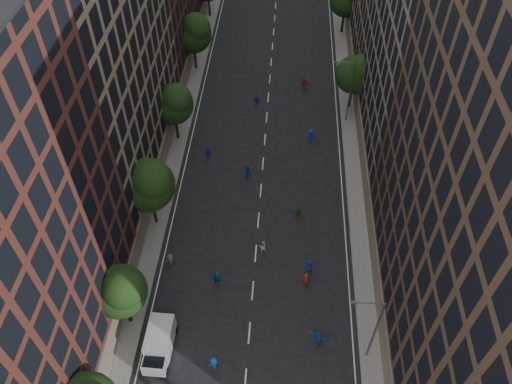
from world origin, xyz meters
TOP-DOWN VIEW (x-y plane):
  - ground at (0.00, 40.00)m, footprint 240.00×240.00m
  - sidewalk_left at (-12.00, 47.50)m, footprint 4.00×105.00m
  - sidewalk_right at (12.00, 47.50)m, footprint 4.00×105.00m
  - bldg_left_b at (-19.00, 35.00)m, footprint 14.00×26.00m
  - bldg_right_b at (19.00, 44.00)m, footprint 14.00×28.00m
  - tree_left_1 at (-11.02, 13.86)m, footprint 4.80×4.80m
  - tree_left_2 at (-10.99, 25.83)m, footprint 5.60×5.60m
  - tree_left_3 at (-11.02, 39.85)m, footprint 5.00×5.00m
  - tree_left_4 at (-11.00, 55.84)m, footprint 5.40×5.40m
  - tree_right_a at (11.38, 47.85)m, footprint 5.00×5.00m
  - streetlamp_near at (10.37, 12.00)m, footprint 2.64×0.22m
  - streetlamp_far at (10.37, 45.00)m, footprint 2.64×0.22m
  - cargo_van at (-7.80, 11.26)m, footprint 2.39×4.92m
  - skater_3 at (-2.77, 10.00)m, footprint 1.17×0.91m
  - skater_5 at (6.26, 12.94)m, footprint 1.81×1.23m
  - skater_7 at (5.18, 19.08)m, footprint 0.75×0.59m
  - skater_8 at (0.72, 22.81)m, footprint 0.80×0.64m
  - skater_9 at (-8.50, 20.45)m, footprint 1.21×0.92m
  - skater_10 at (4.33, 27.44)m, footprint 1.05×0.47m
  - skater_11 at (-3.57, 18.62)m, footprint 1.62×0.91m
  - skater_12 at (5.53, 20.77)m, footprint 0.87×0.67m
  - skater_13 at (-6.79, 36.56)m, footprint 0.80×0.65m
  - skater_14 at (-1.70, 33.45)m, footprint 1.00×0.84m
  - skater_15 at (5.80, 40.48)m, footprint 1.40×1.12m
  - skater_16 at (-1.46, 47.29)m, footprint 0.95×0.39m
  - skater_17 at (5.00, 51.87)m, footprint 1.71×0.99m

SIDE VIEW (x-z plane):
  - ground at x=0.00m, z-range 0.00..0.00m
  - sidewalk_left at x=-12.00m, z-range 0.00..0.15m
  - sidewalk_right at x=12.00m, z-range 0.00..0.15m
  - skater_12 at x=5.53m, z-range 0.00..1.57m
  - skater_8 at x=0.72m, z-range 0.00..1.58m
  - skater_3 at x=-2.77m, z-range 0.00..1.59m
  - skater_16 at x=-1.46m, z-range 0.00..1.61m
  - skater_9 at x=-8.50m, z-range 0.00..1.66m
  - skater_11 at x=-3.57m, z-range 0.00..1.67m
  - skater_10 at x=4.33m, z-range 0.00..1.76m
  - skater_17 at x=5.00m, z-range 0.00..1.76m
  - skater_7 at x=5.18m, z-range 0.00..1.83m
  - skater_14 at x=-1.70m, z-range 0.00..1.83m
  - skater_5 at x=6.26m, z-range 0.00..1.88m
  - skater_13 at x=-6.79m, z-range 0.00..1.89m
  - skater_15 at x=5.80m, z-range 0.00..1.90m
  - cargo_van at x=-7.80m, z-range 0.07..2.66m
  - streetlamp_near at x=10.37m, z-range 0.64..9.70m
  - streetlamp_far at x=10.37m, z-range 0.64..9.70m
  - tree_left_1 at x=-11.02m, z-range 1.45..9.66m
  - tree_right_a at x=11.38m, z-range 1.43..9.83m
  - tree_left_3 at x=-11.02m, z-range 1.53..10.11m
  - tree_left_4 at x=-11.00m, z-range 1.56..10.63m
  - tree_left_2 at x=-10.99m, z-range 1.63..11.08m
  - bldg_right_b at x=19.00m, z-range 0.00..33.00m
  - bldg_left_b at x=-19.00m, z-range 0.00..34.00m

